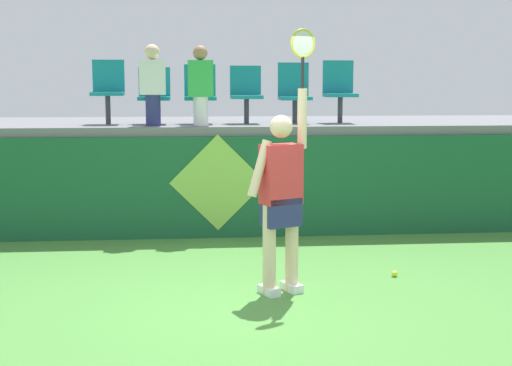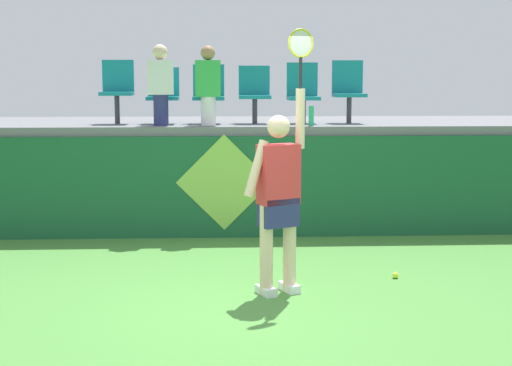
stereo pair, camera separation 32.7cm
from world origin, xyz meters
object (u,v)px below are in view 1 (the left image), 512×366
(stadium_chair_3, at_px, (246,92))
(water_bottle, at_px, (304,116))
(spectator_1, at_px, (153,83))
(stadium_chair_5, at_px, (339,89))
(stadium_chair_0, at_px, (108,88))
(stadium_chair_4, at_px, (294,91))
(tennis_ball, at_px, (395,274))
(spectator_0, at_px, (201,84))
(stadium_chair_2, at_px, (200,92))
(stadium_chair_1, at_px, (154,93))
(tennis_player, at_px, (281,194))

(stadium_chair_3, bearing_deg, water_bottle, -41.56)
(spectator_1, bearing_deg, stadium_chair_5, 9.42)
(stadium_chair_0, xyz_separation_m, stadium_chair_4, (2.60, 0.00, -0.05))
(spectator_1, bearing_deg, tennis_ball, -43.60)
(stadium_chair_3, bearing_deg, stadium_chair_4, 0.59)
(stadium_chair_5, bearing_deg, stadium_chair_3, -179.78)
(stadium_chair_4, bearing_deg, stadium_chair_5, -0.17)
(spectator_0, bearing_deg, stadium_chair_2, 90.00)
(stadium_chair_1, xyz_separation_m, spectator_0, (0.64, -0.43, 0.13))
(stadium_chair_3, bearing_deg, tennis_ball, -65.23)
(stadium_chair_3, height_order, spectator_0, spectator_0)
(tennis_ball, height_order, stadium_chair_2, stadium_chair_2)
(tennis_player, distance_m, stadium_chair_5, 3.77)
(stadium_chair_5, height_order, spectator_1, spectator_1)
(stadium_chair_4, relative_size, stadium_chair_5, 0.96)
(tennis_player, distance_m, stadium_chair_2, 3.62)
(tennis_player, height_order, stadium_chair_1, tennis_player)
(stadium_chair_0, distance_m, spectator_1, 0.77)
(stadium_chair_0, height_order, stadium_chair_4, stadium_chair_0)
(water_bottle, relative_size, stadium_chair_3, 0.33)
(stadium_chair_3, bearing_deg, stadium_chair_1, -179.98)
(stadium_chair_1, height_order, stadium_chair_3, stadium_chair_3)
(tennis_player, relative_size, stadium_chair_0, 2.90)
(stadium_chair_2, height_order, stadium_chair_4, stadium_chair_4)
(spectator_0, bearing_deg, spectator_1, 179.86)
(water_bottle, xyz_separation_m, stadium_chair_3, (-0.73, 0.65, 0.31))
(tennis_player, distance_m, tennis_ball, 1.67)
(tennis_player, relative_size, spectator_0, 2.41)
(stadium_chair_5, bearing_deg, stadium_chair_0, -179.95)
(spectator_0, bearing_deg, stadium_chair_5, 12.42)
(stadium_chair_5, distance_m, spectator_1, 2.65)
(stadium_chair_2, bearing_deg, stadium_chair_1, -179.58)
(stadium_chair_2, relative_size, spectator_0, 0.77)
(stadium_chair_5, bearing_deg, spectator_1, -170.58)
(stadium_chair_3, relative_size, spectator_1, 0.75)
(tennis_ball, bearing_deg, stadium_chair_2, 124.21)
(stadium_chair_1, relative_size, stadium_chair_2, 0.95)
(tennis_ball, relative_size, stadium_chair_0, 0.07)
(stadium_chair_0, xyz_separation_m, stadium_chair_5, (3.25, 0.00, -0.01))
(stadium_chair_2, distance_m, stadium_chair_5, 1.98)
(stadium_chair_4, bearing_deg, stadium_chair_0, -179.90)
(tennis_ball, relative_size, stadium_chair_3, 0.08)
(stadium_chair_2, height_order, spectator_0, spectator_0)
(stadium_chair_3, distance_m, spectator_0, 0.78)
(tennis_ball, distance_m, stadium_chair_5, 3.52)
(stadium_chair_2, height_order, stadium_chair_5, stadium_chair_5)
(stadium_chair_1, height_order, spectator_0, spectator_0)
(stadium_chair_4, xyz_separation_m, spectator_0, (-1.33, -0.44, 0.10))
(tennis_ball, xyz_separation_m, stadium_chair_2, (-2.01, 2.95, 1.88))
(tennis_player, xyz_separation_m, spectator_1, (-1.36, 2.99, 1.04))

